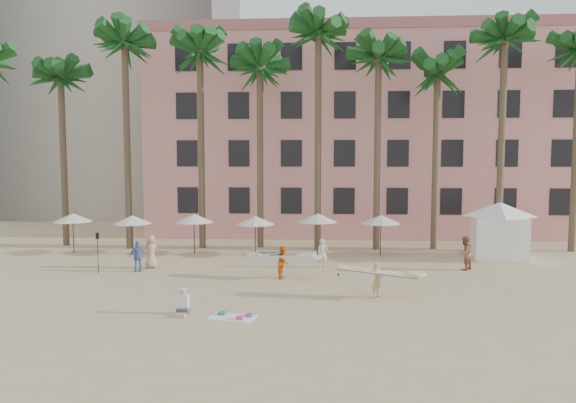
# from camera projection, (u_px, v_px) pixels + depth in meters

# --- Properties ---
(ground) EXTENTS (120.00, 120.00, 0.00)m
(ground) POSITION_uv_depth(u_px,v_px,m) (243.00, 313.00, 20.54)
(ground) COLOR #D1B789
(ground) RESTS_ON ground
(pink_hotel) EXTENTS (35.00, 14.00, 16.00)m
(pink_hotel) POSITION_uv_depth(u_px,v_px,m) (363.00, 138.00, 45.37)
(pink_hotel) COLOR #E4988B
(pink_hotel) RESTS_ON ground
(palm_row) EXTENTS (44.40, 5.40, 16.30)m
(palm_row) POSITION_uv_depth(u_px,v_px,m) (281.00, 57.00, 34.38)
(palm_row) COLOR brown
(palm_row) RESTS_ON ground
(umbrella_row) EXTENTS (22.50, 2.70, 2.73)m
(umbrella_row) POSITION_uv_depth(u_px,v_px,m) (224.00, 219.00, 32.96)
(umbrella_row) COLOR #332B23
(umbrella_row) RESTS_ON ground
(cabana) EXTENTS (5.19, 5.19, 3.50)m
(cabana) POSITION_uv_depth(u_px,v_px,m) (499.00, 225.00, 31.83)
(cabana) COLOR white
(cabana) RESTS_ON ground
(beach_towel) EXTENTS (1.97, 1.37, 0.14)m
(beach_towel) POSITION_uv_depth(u_px,v_px,m) (234.00, 317.00, 19.96)
(beach_towel) COLOR white
(beach_towel) RESTS_ON ground
(carrier_yellow) EXTENTS (3.52, 1.21, 1.64)m
(carrier_yellow) POSITION_uv_depth(u_px,v_px,m) (377.00, 276.00, 22.77)
(carrier_yellow) COLOR tan
(carrier_yellow) RESTS_ON ground
(carrier_white) EXTENTS (3.31, 1.25, 1.67)m
(carrier_white) POSITION_uv_depth(u_px,v_px,m) (284.00, 261.00, 26.51)
(carrier_white) COLOR orange
(carrier_white) RESTS_ON ground
(beachgoers) EXTENTS (19.11, 2.41, 1.91)m
(beachgoers) POSITION_uv_depth(u_px,v_px,m) (283.00, 253.00, 28.62)
(beachgoers) COLOR #95563E
(beachgoers) RESTS_ON ground
(paddle) EXTENTS (0.18, 0.04, 2.23)m
(paddle) POSITION_uv_depth(u_px,v_px,m) (98.00, 248.00, 27.56)
(paddle) COLOR black
(paddle) RESTS_ON ground
(seated_man) EXTENTS (0.45, 0.79, 1.02)m
(seated_man) POSITION_uv_depth(u_px,v_px,m) (183.00, 305.00, 20.35)
(seated_man) COLOR #3F3F4C
(seated_man) RESTS_ON ground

